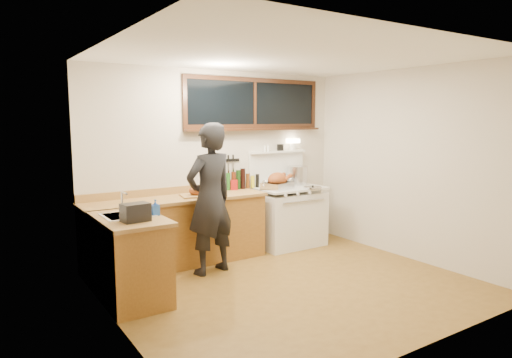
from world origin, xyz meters
TOP-DOWN VIEW (x-y plane):
  - ground_plane at (0.00, 0.00)m, footprint 4.00×3.50m
  - room_shell at (0.00, 0.00)m, footprint 4.10×3.60m
  - counter_back at (-0.80, 1.45)m, footprint 2.44×0.64m
  - counter_left at (-1.70, 0.62)m, footprint 0.64×1.09m
  - sink_unit at (-1.68, 0.70)m, footprint 0.50×0.45m
  - vintage_stove at (1.00, 1.41)m, footprint 1.02×0.74m
  - back_window at (0.60, 1.72)m, footprint 2.32×0.13m
  - left_doorway at (-1.99, -0.55)m, footprint 0.02×1.04m
  - knife_strip at (0.08, 1.73)m, footprint 0.46×0.03m
  - man at (-0.58, 0.93)m, footprint 0.76×0.58m
  - soap_bottle at (-1.43, 0.54)m, footprint 0.08×0.08m
  - toaster at (-1.70, 0.38)m, footprint 0.28×0.21m
  - cutting_board at (-0.51, 1.40)m, footprint 0.51×0.42m
  - roast_turkey at (0.74, 1.32)m, footprint 0.51×0.44m
  - stockpot at (1.25, 1.51)m, footprint 0.41×0.41m
  - saucepan at (1.12, 1.69)m, footprint 0.19×0.30m
  - pot_lid at (1.22, 1.10)m, footprint 0.28×0.28m
  - coffee_tin at (0.16, 1.60)m, footprint 0.12×0.11m
  - pitcher at (-0.06, 1.63)m, footprint 0.11×0.11m
  - bottle_cluster at (0.30, 1.63)m, footprint 0.56×0.07m

SIDE VIEW (x-z plane):
  - ground_plane at x=0.00m, z-range -0.02..0.00m
  - counter_left at x=-1.70m, z-range 0.00..0.90m
  - counter_back at x=-0.80m, z-range -0.05..0.95m
  - vintage_stove at x=1.00m, z-range -0.34..1.27m
  - sink_unit at x=-1.68m, z-range 0.66..1.03m
  - pot_lid at x=1.22m, z-range 0.89..0.93m
  - man at x=-0.58m, z-range 0.00..1.88m
  - cutting_board at x=-0.51m, z-range 0.88..1.03m
  - saucepan at x=1.12m, z-range 0.90..1.02m
  - coffee_tin at x=0.16m, z-range 0.90..1.05m
  - soap_bottle at x=-1.43m, z-range 0.90..1.07m
  - pitcher at x=-0.06m, z-range 0.90..1.08m
  - toaster at x=-1.70m, z-range 0.90..1.08m
  - roast_turkey at x=0.74m, z-range 0.88..1.12m
  - bottle_cluster at x=0.30m, z-range 0.88..1.18m
  - stockpot at x=1.25m, z-range 0.90..1.19m
  - left_doorway at x=-1.99m, z-range 0.00..2.17m
  - knife_strip at x=0.08m, z-range 1.17..1.45m
  - room_shell at x=0.00m, z-range 0.32..2.97m
  - back_window at x=0.60m, z-range 1.68..2.45m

